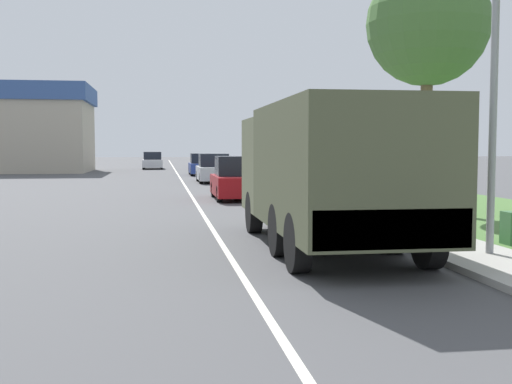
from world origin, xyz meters
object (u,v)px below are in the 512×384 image
(military_truck, at_px, (328,168))
(car_second_ahead, at_px, (214,170))
(car_nearest_ahead, at_px, (238,180))
(car_third_ahead, at_px, (201,165))
(car_fourth_ahead, at_px, (153,161))
(lamp_post, at_px, (483,52))

(military_truck, distance_m, car_second_ahead, 24.91)
(car_nearest_ahead, relative_size, car_third_ahead, 0.94)
(car_nearest_ahead, xyz_separation_m, car_fourth_ahead, (-3.77, 35.86, -0.04))
(car_nearest_ahead, height_order, lamp_post, lamp_post)
(car_second_ahead, xyz_separation_m, car_third_ahead, (-0.12, 9.53, -0.04))
(lamp_post, bearing_deg, car_second_ahead, 95.85)
(car_second_ahead, relative_size, car_fourth_ahead, 0.95)
(car_second_ahead, relative_size, lamp_post, 0.73)
(military_truck, height_order, car_third_ahead, military_truck)
(car_second_ahead, bearing_deg, car_nearest_ahead, -90.17)
(car_third_ahead, bearing_deg, car_fourth_ahead, 104.72)
(military_truck, height_order, lamp_post, lamp_post)
(car_third_ahead, relative_size, lamp_post, 0.69)
(car_nearest_ahead, bearing_deg, car_second_ahead, 89.83)
(car_fourth_ahead, bearing_deg, car_nearest_ahead, -83.99)
(military_truck, xyz_separation_m, car_third_ahead, (-0.43, 34.42, -0.94))
(car_nearest_ahead, distance_m, lamp_post, 14.84)
(car_nearest_ahead, relative_size, lamp_post, 0.65)
(car_third_ahead, bearing_deg, lamp_post, -85.49)
(car_fourth_ahead, distance_m, lamp_post, 50.63)
(car_second_ahead, height_order, car_third_ahead, car_second_ahead)
(car_nearest_ahead, xyz_separation_m, lamp_post, (2.76, -14.26, 3.06))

